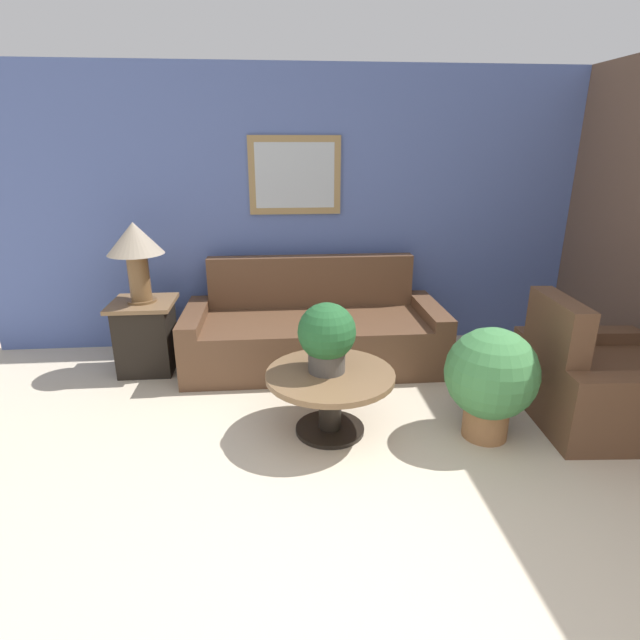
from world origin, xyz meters
TOP-DOWN VIEW (x-y plane):
  - ground_plane at (0.00, 0.00)m, footprint 20.00×20.00m
  - wall_back at (-0.01, 3.38)m, footprint 6.64×0.09m
  - couch_main at (-0.27, 2.80)m, footprint 2.29×0.95m
  - armchair at (1.69, 1.60)m, footprint 1.02×1.08m
  - coffee_table at (-0.24, 1.60)m, footprint 0.88×0.88m
  - side_table at (-1.75, 2.77)m, footprint 0.53×0.53m
  - table_lamp at (-1.75, 2.77)m, footprint 0.46×0.46m
  - potted_plant_on_table at (-0.27, 1.63)m, footprint 0.39×0.39m
  - potted_plant_floor at (0.82, 1.45)m, footprint 0.62×0.62m

SIDE VIEW (x-z plane):
  - ground_plane at x=0.00m, z-range 0.00..0.00m
  - armchair at x=1.69m, z-range -0.18..0.75m
  - couch_main at x=-0.27m, z-range -0.17..0.75m
  - side_table at x=-1.75m, z-range 0.01..0.64m
  - coffee_table at x=-0.24m, z-range 0.10..0.56m
  - potted_plant_floor at x=0.82m, z-range 0.05..0.84m
  - potted_plant_on_table at x=-0.27m, z-range 0.47..0.95m
  - table_lamp at x=-1.75m, z-range 0.78..1.46m
  - wall_back at x=-0.01m, z-range 0.01..2.61m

